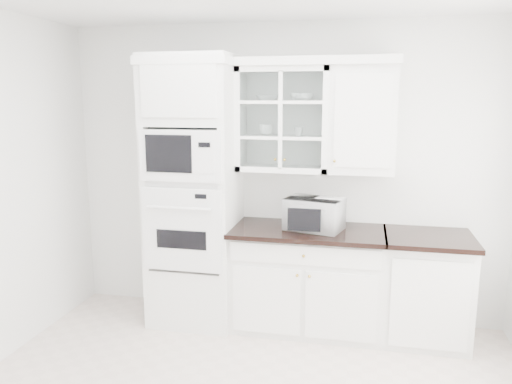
# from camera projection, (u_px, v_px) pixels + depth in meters

# --- Properties ---
(room_shell) EXTENTS (4.00, 3.50, 2.70)m
(room_shell) POSITION_uv_depth(u_px,v_px,m) (251.00, 138.00, 3.26)
(room_shell) COLOR white
(room_shell) RESTS_ON ground
(oven_column) EXTENTS (0.76, 0.68, 2.40)m
(oven_column) POSITION_uv_depth(u_px,v_px,m) (194.00, 193.00, 4.47)
(oven_column) COLOR white
(oven_column) RESTS_ON ground
(base_cabinet_run) EXTENTS (1.32, 0.67, 0.92)m
(base_cabinet_run) POSITION_uv_depth(u_px,v_px,m) (307.00, 278.00, 4.42)
(base_cabinet_run) COLOR white
(base_cabinet_run) RESTS_ON ground
(extra_base_cabinet) EXTENTS (0.72, 0.67, 0.92)m
(extra_base_cabinet) POSITION_uv_depth(u_px,v_px,m) (425.00, 287.00, 4.21)
(extra_base_cabinet) COLOR white
(extra_base_cabinet) RESTS_ON ground
(upper_cabinet_glass) EXTENTS (0.80, 0.33, 0.90)m
(upper_cabinet_glass) POSITION_uv_depth(u_px,v_px,m) (284.00, 119.00, 4.34)
(upper_cabinet_glass) COLOR white
(upper_cabinet_glass) RESTS_ON room_shell
(upper_cabinet_solid) EXTENTS (0.55, 0.33, 0.90)m
(upper_cabinet_solid) POSITION_uv_depth(u_px,v_px,m) (363.00, 120.00, 4.20)
(upper_cabinet_solid) COLOR white
(upper_cabinet_solid) RESTS_ON room_shell
(crown_molding) EXTENTS (2.14, 0.38, 0.07)m
(crown_molding) POSITION_uv_depth(u_px,v_px,m) (272.00, 62.00, 4.25)
(crown_molding) COLOR white
(crown_molding) RESTS_ON room_shell
(countertop_microwave) EXTENTS (0.55, 0.49, 0.27)m
(countertop_microwave) POSITION_uv_depth(u_px,v_px,m) (315.00, 214.00, 4.29)
(countertop_microwave) COLOR white
(countertop_microwave) RESTS_ON base_cabinet_run
(bowl_a) EXTENTS (0.26, 0.26, 0.05)m
(bowl_a) POSITION_uv_depth(u_px,v_px,m) (267.00, 98.00, 4.32)
(bowl_a) COLOR white
(bowl_a) RESTS_ON upper_cabinet_glass
(bowl_b) EXTENTS (0.24, 0.24, 0.06)m
(bowl_b) POSITION_uv_depth(u_px,v_px,m) (303.00, 97.00, 4.26)
(bowl_b) COLOR white
(bowl_b) RESTS_ON upper_cabinet_glass
(cup_a) EXTENTS (0.15, 0.15, 0.10)m
(cup_a) POSITION_uv_depth(u_px,v_px,m) (266.00, 130.00, 4.39)
(cup_a) COLOR white
(cup_a) RESTS_ON upper_cabinet_glass
(cup_b) EXTENTS (0.09, 0.09, 0.08)m
(cup_b) POSITION_uv_depth(u_px,v_px,m) (299.00, 131.00, 4.32)
(cup_b) COLOR white
(cup_b) RESTS_ON upper_cabinet_glass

